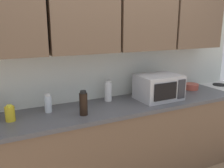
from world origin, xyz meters
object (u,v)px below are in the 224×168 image
Objects in this scene: bottle_clear_tall at (48,103)px; bowl_ceramic_small at (191,86)px; bottle_white_jar at (108,91)px; bottle_yellow_mustard at (10,114)px; microwave at (159,87)px; bottle_soy_dark at (83,103)px.

bottle_clear_tall is 1.00× the size of bowl_ceramic_small.
bottle_yellow_mustard is (-1.02, -0.14, -0.04)m from bottle_white_jar.
bottle_white_jar reaches higher than bottle_yellow_mustard.
bottle_yellow_mustard is 2.21m from bowl_ceramic_small.
bottle_yellow_mustard is at bearing -167.73° from bottle_clear_tall.
microwave is at bearing -1.97° from bottle_yellow_mustard.
bottle_yellow_mustard is at bearing 166.83° from bottle_soy_dark.
bottle_clear_tall is 0.35m from bottle_yellow_mustard.
microwave is at bearing -6.06° from bottle_clear_tall.
bottle_yellow_mustard is (-0.34, -0.07, -0.02)m from bottle_clear_tall.
bottle_soy_dark reaches higher than bottle_clear_tall.
bottle_yellow_mustard is at bearing -177.24° from bowl_ceramic_small.
bottle_soy_dark is (-0.93, -0.09, -0.03)m from microwave.
bottle_clear_tall is at bearing -174.50° from bottle_white_jar.
bottle_clear_tall is 0.81× the size of bottle_white_jar.
bottle_clear_tall reaches higher than bottle_yellow_mustard.
microwave is 2.04× the size of bottle_white_jar.
bottle_soy_dark is at bearing -170.93° from bowl_ceramic_small.
bottle_clear_tall is (-1.21, 0.13, -0.05)m from microwave.
bottle_yellow_mustard reaches higher than bowl_ceramic_small.
microwave is 2.04× the size of bottle_soy_dark.
microwave reaches higher than bowl_ceramic_small.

